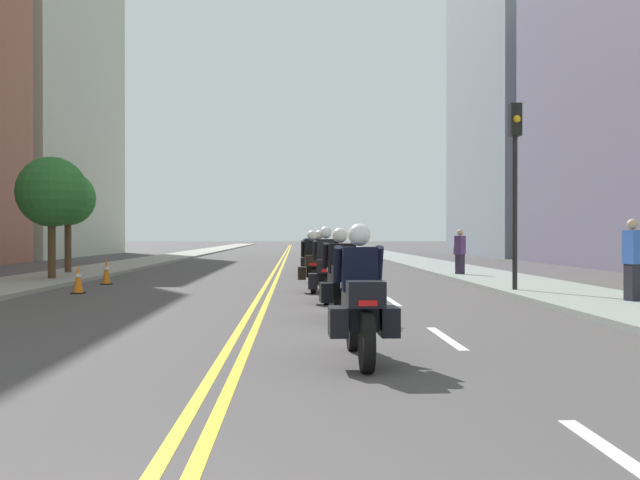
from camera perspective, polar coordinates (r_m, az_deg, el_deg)
ground_plane at (r=50.71m, az=-2.70°, el=-1.29°), size 264.00×264.00×0.00m
sidewalk_left at (r=51.33m, az=-10.78°, el=-1.21°), size 2.92×144.00×0.12m
sidewalk_right at (r=51.11m, az=5.42°, el=-1.21°), size 2.92×144.00×0.12m
centreline_yellow_inner at (r=50.71m, az=-2.83°, el=-1.29°), size 0.12×132.00×0.01m
centreline_yellow_outer at (r=50.71m, az=-2.56°, el=-1.29°), size 0.12×132.00×0.01m
lane_dashes_white at (r=31.79m, az=1.99°, el=-2.26°), size 0.14×56.40×0.01m
building_left_2 at (r=57.55m, az=-19.73°, el=10.04°), size 6.16×20.76×22.32m
building_right_2 at (r=59.10m, az=16.07°, el=11.34°), size 10.03×18.12×25.47m
motorcycle_0 at (r=8.73m, az=3.03°, el=-4.95°), size 0.77×2.23×1.59m
motorcycle_1 at (r=13.01m, az=1.56°, el=-3.17°), size 0.78×2.16×1.59m
motorcycle_2 at (r=16.51m, az=0.44°, el=-2.38°), size 0.77×2.13×1.65m
motorcycle_3 at (r=19.60m, az=-0.58°, el=-2.02°), size 0.77×2.19×1.58m
motorcycle_4 at (r=23.32m, az=-0.04°, el=-1.62°), size 0.78×2.23×1.61m
motorcycle_5 at (r=27.07m, az=-0.65°, el=-1.36°), size 0.77×2.19×1.58m
motorcycle_6 at (r=30.49m, az=-0.61°, el=-1.15°), size 0.78×2.22×1.60m
traffic_cone_0 at (r=23.36m, az=-15.73°, el=-2.31°), size 0.30×0.30×0.76m
traffic_cone_2 at (r=19.91m, az=-17.68°, el=-2.83°), size 0.30×0.30×0.72m
traffic_light_near at (r=19.38m, az=14.42°, el=5.64°), size 0.28×0.38×4.70m
pedestrian_0 at (r=26.61m, az=10.45°, el=-0.93°), size 0.36×0.50×1.67m
pedestrian_1 at (r=16.74m, az=22.37°, el=-1.49°), size 0.30×0.40×1.79m
street_tree_0 at (r=25.04m, az=-19.48°, el=3.38°), size 2.18×2.18×3.90m
street_tree_1 at (r=29.05m, az=-18.39°, el=2.95°), size 1.98×1.98×3.80m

